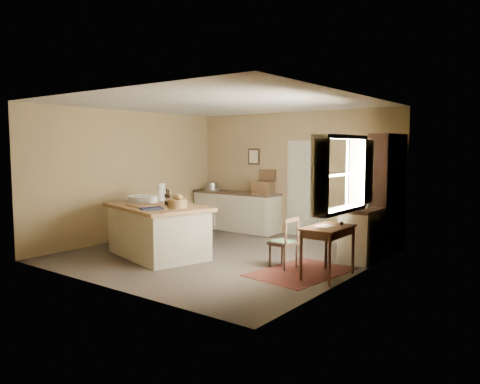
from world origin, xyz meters
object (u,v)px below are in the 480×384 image
object	(u,v)px
sideboard	(237,210)
right_cabinet	(363,234)
writing_desk	(328,233)
desk_chair	(283,243)
shelving_unit	(389,194)
work_island	(158,229)

from	to	relation	value
sideboard	right_cabinet	bearing A→B (deg)	-16.76
writing_desk	desk_chair	distance (m)	0.86
desk_chair	shelving_unit	xyz separation A→B (m)	(0.98, 2.05, 0.68)
desk_chair	right_cabinet	xyz separation A→B (m)	(0.82, 1.26, 0.06)
writing_desk	right_cabinet	distance (m)	1.35
sideboard	shelving_unit	size ratio (longest dim) A/B	1.01
sideboard	writing_desk	world-z (taller)	sideboard
work_island	sideboard	size ratio (longest dim) A/B	0.99
writing_desk	right_cabinet	bearing A→B (deg)	90.01
shelving_unit	sideboard	bearing A→B (deg)	175.81
shelving_unit	right_cabinet	bearing A→B (deg)	-101.15
sideboard	writing_desk	bearing A→B (deg)	-34.13
writing_desk	work_island	bearing A→B (deg)	-169.57
writing_desk	shelving_unit	bearing A→B (deg)	85.80
work_island	writing_desk	size ratio (longest dim) A/B	2.48
work_island	desk_chair	distance (m)	2.31
writing_desk	right_cabinet	world-z (taller)	right_cabinet
sideboard	shelving_unit	xyz separation A→B (m)	(3.70, -0.27, 0.60)
desk_chair	shelving_unit	distance (m)	2.37
sideboard	right_cabinet	distance (m)	3.70
work_island	sideboard	distance (m)	3.00
right_cabinet	desk_chair	bearing A→B (deg)	-123.06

